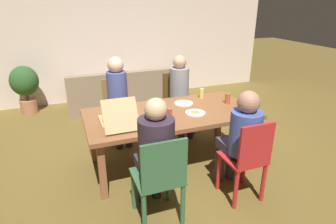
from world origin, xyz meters
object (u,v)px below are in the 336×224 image
(drinking_glass_1, at_px, (164,117))
(drinking_glass_2, at_px, (228,99))
(dining_table, at_px, (171,117))
(pizza_box_0, at_px, (117,118))
(plate_1, at_px, (195,113))
(drinking_glass_3, at_px, (170,114))
(chair_2, at_px, (117,106))
(chair_0, at_px, (160,178))
(plate_0, at_px, (184,103))
(chair_1, at_px, (247,159))
(couch, at_px, (121,93))
(person_1, at_px, (241,135))
(person_0, at_px, (155,149))
(person_2, at_px, (118,94))
(drinking_glass_0, at_px, (202,93))
(chair_3, at_px, (177,100))
(person_3, at_px, (181,90))
(potted_plant, at_px, (25,85))

(drinking_glass_1, height_order, drinking_glass_2, drinking_glass_2)
(dining_table, bearing_deg, drinking_glass_1, -125.45)
(pizza_box_0, height_order, plate_1, pizza_box_0)
(pizza_box_0, bearing_deg, drinking_glass_3, -10.05)
(drinking_glass_2, bearing_deg, chair_2, 143.27)
(chair_0, height_order, plate_0, chair_0)
(chair_1, distance_m, drinking_glass_3, 1.00)
(couch, bearing_deg, person_1, -78.70)
(person_0, bearing_deg, plate_1, 42.48)
(person_2, height_order, drinking_glass_3, person_2)
(pizza_box_0, xyz_separation_m, drinking_glass_0, (1.28, 0.43, 0.02))
(person_1, bearing_deg, chair_0, -171.37)
(person_1, height_order, chair_3, person_1)
(drinking_glass_1, bearing_deg, pizza_box_0, 159.64)
(person_0, distance_m, person_1, 0.95)
(person_3, bearing_deg, chair_0, -118.43)
(person_1, bearing_deg, drinking_glass_3, 131.30)
(chair_3, bearing_deg, person_2, -175.43)
(person_1, height_order, drinking_glass_1, person_1)
(chair_0, height_order, plate_1, chair_0)
(chair_3, xyz_separation_m, drinking_glass_3, (-0.56, -1.12, 0.28))
(chair_2, xyz_separation_m, chair_3, (0.95, -0.06, -0.01))
(dining_table, distance_m, person_2, 0.99)
(person_2, xyz_separation_m, chair_3, (0.95, 0.08, -0.24))
(person_0, distance_m, person_3, 1.88)
(person_0, height_order, chair_1, person_0)
(chair_1, relative_size, drinking_glass_2, 6.79)
(person_2, relative_size, plate_1, 5.20)
(plate_0, relative_size, drinking_glass_0, 1.85)
(pizza_box_0, relative_size, drinking_glass_2, 4.17)
(chair_1, distance_m, couch, 3.34)
(person_3, bearing_deg, person_1, -90.00)
(chair_3, relative_size, plate_0, 3.75)
(dining_table, height_order, pizza_box_0, pizza_box_0)
(person_3, relative_size, drinking_glass_2, 9.09)
(plate_1, bearing_deg, couch, 99.70)
(chair_0, distance_m, drinking_glass_0, 1.73)
(plate_1, height_order, couch, couch)
(plate_1, bearing_deg, person_3, 77.64)
(person_0, xyz_separation_m, drinking_glass_1, (0.30, 0.57, 0.05))
(person_0, bearing_deg, person_3, 59.59)
(chair_0, bearing_deg, chair_3, 63.35)
(drinking_glass_0, height_order, couch, drinking_glass_0)
(chair_1, xyz_separation_m, chair_3, (0.00, 1.89, 0.02))
(drinking_glass_0, xyz_separation_m, drinking_glass_3, (-0.69, -0.53, -0.00))
(plate_1, xyz_separation_m, couch, (-0.42, 2.46, -0.45))
(dining_table, relative_size, person_3, 1.67)
(chair_3, height_order, potted_plant, chair_3)
(person_2, relative_size, chair_3, 1.36)
(person_0, xyz_separation_m, couch, (0.33, 3.14, -0.45))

